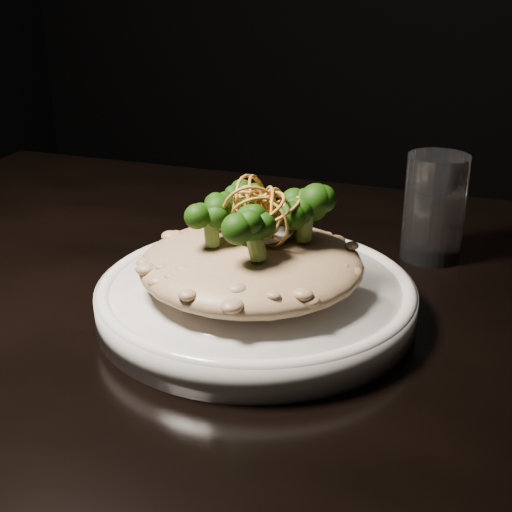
{
  "coord_description": "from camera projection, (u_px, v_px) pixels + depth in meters",
  "views": [
    {
      "loc": [
        0.18,
        -0.52,
        1.04
      ],
      "look_at": [
        -0.01,
        -0.0,
        0.81
      ],
      "focal_mm": 50.0,
      "sensor_mm": 36.0,
      "label": 1
    }
  ],
  "objects": [
    {
      "name": "plate",
      "position": [
        256.0,
        300.0,
        0.61
      ],
      "size": [
        0.27,
        0.27,
        0.03
      ],
      "primitive_type": "cylinder",
      "color": "silver",
      "rests_on": "table"
    },
    {
      "name": "table",
      "position": [
        262.0,
        395.0,
        0.65
      ],
      "size": [
        1.1,
        0.8,
        0.75
      ],
      "color": "black",
      "rests_on": "ground"
    },
    {
      "name": "cheese",
      "position": [
        263.0,
        230.0,
        0.59
      ],
      "size": [
        0.05,
        0.05,
        0.01
      ],
      "primitive_type": "ellipsoid",
      "color": "white",
      "rests_on": "risotto"
    },
    {
      "name": "broccoli",
      "position": [
        253.0,
        214.0,
        0.58
      ],
      "size": [
        0.12,
        0.12,
        0.04
      ],
      "primitive_type": null,
      "color": "black",
      "rests_on": "risotto"
    },
    {
      "name": "risotto",
      "position": [
        251.0,
        264.0,
        0.6
      ],
      "size": [
        0.19,
        0.19,
        0.04
      ],
      "primitive_type": "ellipsoid",
      "color": "brown",
      "rests_on": "plate"
    },
    {
      "name": "shallots",
      "position": [
        260.0,
        205.0,
        0.58
      ],
      "size": [
        0.05,
        0.05,
        0.03
      ],
      "primitive_type": null,
      "color": "#935F1F",
      "rests_on": "cheese"
    },
    {
      "name": "drinking_glass",
      "position": [
        434.0,
        207.0,
        0.72
      ],
      "size": [
        0.08,
        0.08,
        0.11
      ],
      "primitive_type": "cylinder",
      "rotation": [
        0.0,
        0.0,
        0.38
      ],
      "color": "silver",
      "rests_on": "table"
    }
  ]
}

